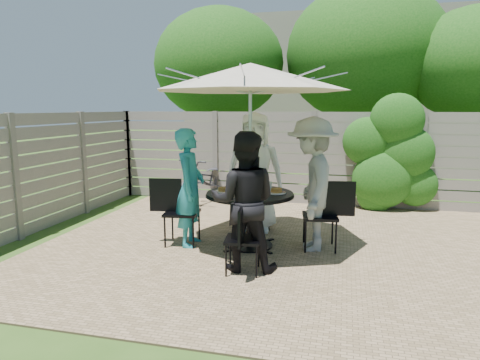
% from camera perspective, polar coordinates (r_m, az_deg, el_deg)
% --- Properties ---
extents(backyard_envelope, '(60.00, 60.00, 5.00)m').
position_cam_1_polar(backyard_envelope, '(15.76, 12.21, 11.91)').
color(backyard_envelope, '#35581B').
rests_on(backyard_envelope, ground).
extents(patio_table, '(1.33, 1.33, 0.78)m').
position_cam_1_polar(patio_table, '(5.87, 1.32, -3.93)').
color(patio_table, black).
rests_on(patio_table, ground).
extents(umbrella, '(2.89, 2.89, 2.49)m').
position_cam_1_polar(umbrella, '(5.72, 1.39, 13.55)').
color(umbrella, silver).
rests_on(umbrella, ground).
extents(chair_back, '(0.59, 0.77, 1.00)m').
position_cam_1_polar(chair_back, '(6.86, 1.98, -3.99)').
color(chair_back, black).
rests_on(chair_back, ground).
extents(person_back, '(0.98, 0.71, 1.86)m').
position_cam_1_polar(person_back, '(6.61, 1.94, 1.01)').
color(person_back, white).
rests_on(person_back, ground).
extents(chair_left, '(0.71, 0.51, 0.95)m').
position_cam_1_polar(chair_left, '(6.09, -7.84, -6.00)').
color(chair_left, black).
rests_on(chair_left, ground).
extents(person_left, '(0.47, 0.65, 1.64)m').
position_cam_1_polar(person_left, '(5.94, -6.68, -1.07)').
color(person_left, teal).
rests_on(person_left, ground).
extents(chair_front, '(0.45, 0.62, 0.83)m').
position_cam_1_polar(chair_front, '(5.03, 0.36, -9.71)').
color(chair_front, black).
rests_on(chair_front, ground).
extents(person_front, '(0.88, 0.73, 1.65)m').
position_cam_1_polar(person_front, '(5.00, 0.53, -2.96)').
color(person_front, black).
rests_on(person_front, ground).
extents(chair_right, '(0.72, 0.52, 0.95)m').
position_cam_1_polar(chair_right, '(5.93, 10.71, -6.48)').
color(chair_right, black).
rests_on(chair_right, ground).
extents(person_right, '(0.82, 1.24, 1.80)m').
position_cam_1_polar(person_right, '(5.79, 9.55, -0.61)').
color(person_right, '#9B9C97').
rests_on(person_right, ground).
extents(plate_back, '(0.26, 0.26, 0.06)m').
position_cam_1_polar(plate_back, '(6.17, 1.61, -0.81)').
color(plate_back, white).
rests_on(plate_back, patio_table).
extents(plate_left, '(0.26, 0.26, 0.06)m').
position_cam_1_polar(plate_left, '(5.85, -2.18, -1.38)').
color(plate_left, white).
rests_on(plate_left, patio_table).
extents(plate_front, '(0.26, 0.26, 0.06)m').
position_cam_1_polar(plate_front, '(5.46, 1.01, -2.17)').
color(plate_front, white).
rests_on(plate_front, patio_table).
extents(plate_right, '(0.26, 0.26, 0.06)m').
position_cam_1_polar(plate_right, '(5.80, 4.88, -1.52)').
color(plate_right, white).
rests_on(plate_right, patio_table).
extents(glass_back, '(0.07, 0.07, 0.14)m').
position_cam_1_polar(glass_back, '(6.07, 0.55, -0.54)').
color(glass_back, silver).
rests_on(glass_back, patio_table).
extents(glass_front, '(0.07, 0.07, 0.14)m').
position_cam_1_polar(glass_front, '(5.54, 2.19, -1.52)').
color(glass_front, silver).
rests_on(glass_front, patio_table).
extents(glass_right, '(0.07, 0.07, 0.14)m').
position_cam_1_polar(glass_right, '(5.89, 3.93, -0.87)').
color(glass_right, silver).
rests_on(glass_right, patio_table).
extents(syrup_jug, '(0.09, 0.09, 0.16)m').
position_cam_1_polar(syrup_jug, '(5.86, 0.79, -0.81)').
color(syrup_jug, '#59280C').
rests_on(syrup_jug, patio_table).
extents(coffee_cup, '(0.08, 0.08, 0.12)m').
position_cam_1_polar(coffee_cup, '(6.02, 2.46, -0.74)').
color(coffee_cup, '#C6B293').
rests_on(coffee_cup, patio_table).
extents(bicycle, '(1.09, 1.89, 0.94)m').
position_cam_1_polar(bicycle, '(8.60, -4.47, -0.10)').
color(bicycle, '#333338').
rests_on(bicycle, ground).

